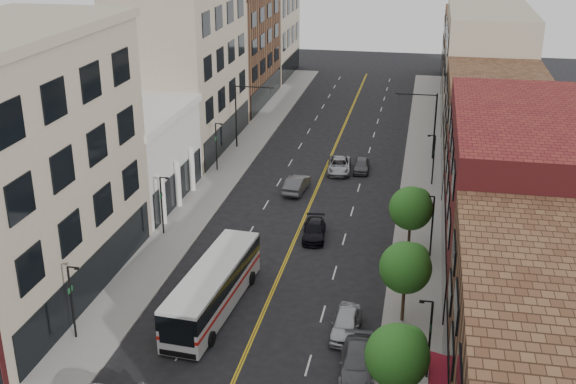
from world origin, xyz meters
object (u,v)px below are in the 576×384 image
Objects in this scene: city_bus at (213,286)px; car_parked_far at (346,323)px; car_lane_b at (339,165)px; car_lane_behind at (297,184)px; car_lane_c at (362,165)px; car_parked_mid at (357,363)px; car_lane_a at (314,230)px.

car_parked_far is (9.18, -1.20, -1.09)m from city_bus.
city_bus reaches higher than car_lane_b.
car_lane_behind is (-7.60, 23.95, 0.02)m from car_parked_far.
car_lane_b is (4.88, 29.12, -1.14)m from city_bus.
car_lane_b is at bearing -166.94° from car_lane_c.
car_lane_b is at bearing 94.92° from car_parked_mid.
city_bus is 9.32m from car_parked_far.
car_parked_far is 0.87× the size of car_lane_b.
car_lane_behind reaches higher than car_lane_a.
car_parked_far is at bearing -3.20° from city_bus.
car_lane_b is at bearing 84.72° from city_bus.
car_lane_behind is 1.05× the size of car_lane_a.
car_parked_far is at bearing -78.38° from car_lane_a.
car_parked_far reaches higher than car_lane_b.
city_bus is at bearing -105.40° from car_lane_c.
car_lane_a is at bearing 102.73° from car_parked_mid.
city_bus reaches higher than car_parked_mid.
car_lane_a is at bearing 108.16° from car_parked_far.
car_lane_a is 0.88× the size of car_lane_b.
city_bus is 2.79× the size of car_lane_a.
car_lane_a is (-4.30, 13.93, -0.11)m from car_parked_far.
car_lane_behind is 1.21× the size of car_lane_c.
car_lane_behind is 10.55m from car_lane_a.
city_bus reaches higher than car_parked_far.
car_lane_b is at bearing -112.50° from car_lane_behind.
car_parked_far reaches higher than car_lane_c.
car_lane_behind is 8.93m from car_lane_c.
city_bus is 11.68m from car_parked_mid.
car_lane_a is at bearing 113.12° from car_lane_behind.
car_parked_far is at bearing -87.15° from car_lane_b.
car_lane_a is at bearing -99.50° from car_lane_c.
car_parked_mid is 0.99× the size of car_lane_b.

